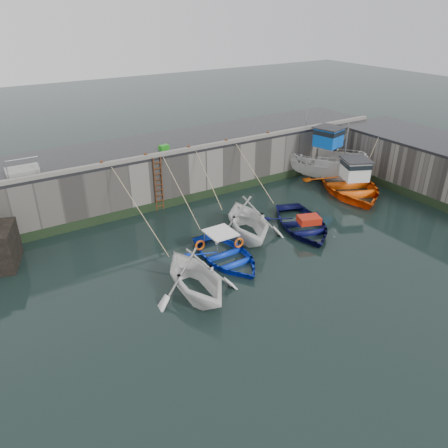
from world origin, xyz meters
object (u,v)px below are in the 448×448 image
boat_near_navy (302,228)px  boat_near_blacktrim (247,236)px  bollard_c (189,148)px  fish_crate (164,147)px  boat_far_white (318,162)px  boat_far_orange (349,185)px  bollard_e (268,134)px  bollard_a (102,164)px  bollard_d (226,141)px  bollard_b (146,156)px  boat_near_blue (226,259)px  boat_near_white (196,293)px  ladder (159,184)px

boat_near_navy → boat_near_blacktrim: bearing=-176.7°
boat_near_blacktrim → bollard_c: size_ratio=16.52×
boat_near_navy → fish_crate: fish_crate is taller
boat_far_white → fish_crate: (-10.43, 2.17, 2.16)m
boat_far_orange → bollard_e: size_ratio=29.72×
bollard_a → boat_far_orange: bearing=-16.2°
boat_near_navy → boat_far_white: boat_far_white is taller
bollard_d → boat_near_blacktrim: bearing=-111.9°
boat_near_blacktrim → bollard_b: bearing=135.4°
boat_near_blue → bollard_e: size_ratio=16.15×
boat_near_white → boat_far_orange: 14.45m
boat_near_navy → bollard_c: size_ratio=17.81×
ladder → boat_near_white: size_ratio=0.72×
boat_near_blacktrim → bollard_b: (-3.00, 5.72, 3.30)m
bollard_d → boat_far_white: bearing=-11.3°
bollard_a → boat_near_navy: bearing=-37.9°
ladder → fish_crate: 2.31m
boat_near_navy → bollard_d: size_ratio=17.81×
bollard_e → bollard_c: bearing=180.0°
ladder → boat_far_white: size_ratio=0.43×
boat_far_white → boat_far_orange: boat_far_white is taller
ladder → boat_near_navy: 8.47m
ladder → fish_crate: bearing=49.5°
bollard_e → bollard_a: bearing=180.0°
boat_near_blue → bollard_a: bearing=114.7°
ladder → bollard_b: (-0.50, 0.34, 1.71)m
boat_far_orange → bollard_b: 13.02m
boat_near_white → boat_near_navy: boat_near_white is taller
ladder → bollard_d: bearing=4.0°
boat_far_white → bollard_e: 4.27m
boat_near_white → bollard_d: size_ratio=15.84×
boat_near_navy → bollard_b: size_ratio=17.81×
boat_near_white → bollard_c: bollard_c is taller
bollard_b → boat_near_navy: bearing=-47.8°
ladder → boat_far_orange: bearing=-18.7°
fish_crate → bollard_c: bearing=-40.7°
boat_near_blue → bollard_c: size_ratio=16.15×
boat_far_orange → bollard_b: size_ratio=29.72×
boat_near_navy → bollard_c: bearing=136.1°
bollard_b → boat_near_blacktrim: bearing=-62.3°
boat_far_orange → bollard_d: size_ratio=29.72×
boat_near_blue → bollard_b: bearing=96.2°
bollard_b → bollard_e: same height
ladder → bollard_e: bearing=2.4°
bollard_b → bollard_e: bearing=0.0°
fish_crate → bollard_e: fish_crate is taller
ladder → bollard_b: bollard_b is taller
fish_crate → bollard_a: fish_crate is taller
boat_far_white → bollard_d: size_ratio=26.83×
boat_near_white → bollard_c: (4.44, 8.72, 3.30)m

